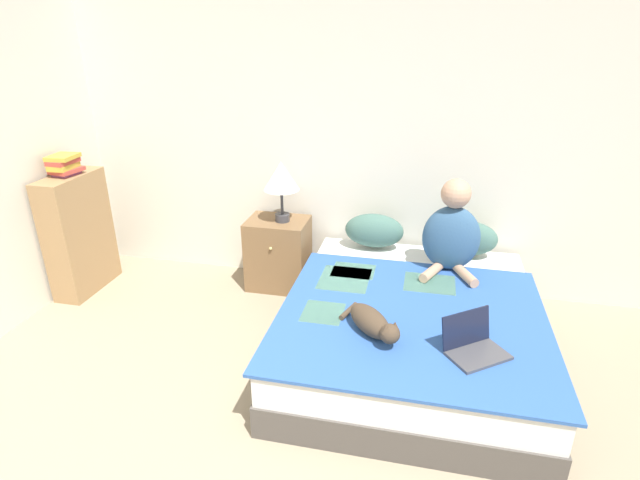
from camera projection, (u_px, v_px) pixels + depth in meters
name	position (u px, v px, depth m)	size (l,w,h in m)	color
wall_back	(352.00, 139.00, 4.08)	(5.71, 0.05, 2.55)	beige
bed	(411.00, 328.00, 3.42)	(1.68, 1.97, 0.43)	#4C4742
pillow_near	(374.00, 231.00, 4.11)	(0.48, 0.25, 0.28)	#42665B
pillow_far	(466.00, 238.00, 3.96)	(0.48, 0.25, 0.28)	#42665B
person_sitting	(452.00, 233.00, 3.66)	(0.42, 0.41, 0.70)	#33567A
cat_tabby	(373.00, 323.00, 2.94)	(0.39, 0.49, 0.17)	#473828
laptop_open	(474.00, 346.00, 2.79)	(0.41, 0.39, 0.22)	#424247
nightstand	(278.00, 253.00, 4.33)	(0.51, 0.41, 0.62)	brown
table_lamp	(281.00, 178.00, 4.04)	(0.30, 0.30, 0.51)	#38383D
bookshelf	(79.00, 234.00, 4.21)	(0.24, 0.62, 1.02)	#99754C
book_stack_top	(64.00, 165.00, 3.98)	(0.21, 0.26, 0.17)	#844270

